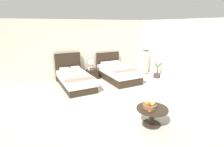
% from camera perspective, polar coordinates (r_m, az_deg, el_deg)
% --- Properties ---
extents(ground_plane, '(10.06, 9.94, 0.02)m').
position_cam_1_polar(ground_plane, '(6.14, 2.74, -8.31)').
color(ground_plane, '#B8B4A7').
extents(wall_back, '(10.06, 0.12, 2.69)m').
position_cam_1_polar(wall_back, '(8.57, -7.97, 7.87)').
color(wall_back, beige).
rests_on(wall_back, ground).
extents(wall_side_right, '(0.12, 5.54, 2.69)m').
position_cam_1_polar(wall_side_right, '(8.11, 21.63, 6.48)').
color(wall_side_right, silver).
rests_on(wall_side_right, ground).
extents(bed_near_window, '(1.14, 2.20, 1.25)m').
position_cam_1_polar(bed_near_window, '(7.40, -11.85, -1.89)').
color(bed_near_window, '#2E2318').
rests_on(bed_near_window, ground).
extents(bed_near_corner, '(1.24, 2.22, 1.13)m').
position_cam_1_polar(bed_near_corner, '(8.11, 1.86, 0.18)').
color(bed_near_corner, '#2E2318').
rests_on(bed_near_corner, ground).
extents(nightstand, '(0.48, 0.44, 0.46)m').
position_cam_1_polar(nightstand, '(8.28, -6.49, -0.25)').
color(nightstand, '#2E2318').
rests_on(nightstand, ground).
extents(table_lamp, '(0.27, 0.27, 0.43)m').
position_cam_1_polar(table_lamp, '(8.18, -6.65, 3.05)').
color(table_lamp, tan).
rests_on(table_lamp, nightstand).
extents(vase, '(0.10, 0.10, 0.13)m').
position_cam_1_polar(vase, '(8.12, -7.39, 1.55)').
color(vase, silver).
rests_on(vase, nightstand).
extents(coffee_table, '(0.79, 0.79, 0.46)m').
position_cam_1_polar(coffee_table, '(4.66, 12.78, -12.26)').
color(coffee_table, '#2E2318').
rests_on(coffee_table, ground).
extents(fruit_bowl, '(0.35, 0.35, 0.22)m').
position_cam_1_polar(fruit_bowl, '(4.59, 12.19, -9.84)').
color(fruit_bowl, brown).
rests_on(fruit_bowl, coffee_table).
extents(loose_apple, '(0.07, 0.07, 0.07)m').
position_cam_1_polar(loose_apple, '(4.36, 12.03, -11.86)').
color(loose_apple, '#C04020').
rests_on(loose_apple, coffee_table).
extents(floor_lamp_corner, '(0.25, 0.25, 1.22)m').
position_cam_1_polar(floor_lamp_corner, '(9.21, 10.73, 3.64)').
color(floor_lamp_corner, '#352F27').
rests_on(floor_lamp_corner, ground).
extents(potted_palm, '(0.49, 0.52, 0.78)m').
position_cam_1_polar(potted_palm, '(8.72, 14.30, -0.01)').
color(potted_palm, '#3D3432').
rests_on(potted_palm, ground).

